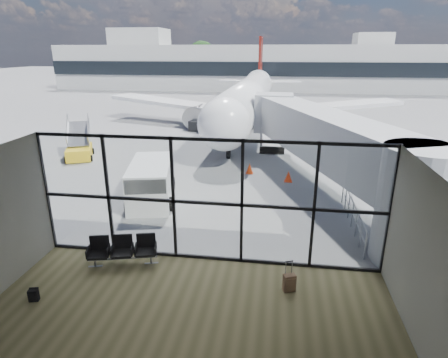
% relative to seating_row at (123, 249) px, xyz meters
% --- Properties ---
extents(ground, '(220.00, 220.00, 0.00)m').
position_rel_seating_row_xyz_m(ground, '(2.91, 40.72, -0.58)').
color(ground, slate).
rests_on(ground, ground).
extents(lounge_shell, '(12.02, 8.01, 4.51)m').
position_rel_seating_row_xyz_m(lounge_shell, '(2.91, -4.08, 2.07)').
color(lounge_shell, brown).
rests_on(lounge_shell, ground).
extents(glass_curtain_wall, '(12.10, 0.12, 4.50)m').
position_rel_seating_row_xyz_m(glass_curtain_wall, '(2.91, 0.72, 1.67)').
color(glass_curtain_wall, white).
rests_on(glass_curtain_wall, ground).
extents(jet_bridge, '(8.00, 16.50, 4.33)m').
position_rel_seating_row_xyz_m(jet_bridge, '(7.81, 7.80, 2.18)').
color(jet_bridge, '#A9ABAE').
rests_on(jet_bridge, ground).
extents(apron_railing, '(0.06, 5.46, 1.11)m').
position_rel_seating_row_xyz_m(apron_railing, '(8.51, 4.22, 0.14)').
color(apron_railing, gray).
rests_on(apron_railing, ground).
extents(far_terminal, '(80.00, 12.20, 11.00)m').
position_rel_seating_row_xyz_m(far_terminal, '(2.33, 62.70, 3.63)').
color(far_terminal, '#AEAFAA').
rests_on(far_terminal, ground).
extents(tree_0, '(4.95, 4.95, 7.12)m').
position_rel_seating_row_xyz_m(tree_0, '(-42.09, 72.72, 4.05)').
color(tree_0, '#382619').
rests_on(tree_0, ground).
extents(tree_1, '(5.61, 5.61, 8.07)m').
position_rel_seating_row_xyz_m(tree_1, '(-36.09, 72.72, 4.67)').
color(tree_1, '#382619').
rests_on(tree_1, ground).
extents(tree_2, '(6.27, 6.27, 9.03)m').
position_rel_seating_row_xyz_m(tree_2, '(-30.09, 72.72, 5.29)').
color(tree_2, '#382619').
rests_on(tree_2, ground).
extents(tree_3, '(4.95, 4.95, 7.12)m').
position_rel_seating_row_xyz_m(tree_3, '(-24.09, 72.72, 4.05)').
color(tree_3, '#382619').
rests_on(tree_3, ground).
extents(tree_4, '(5.61, 5.61, 8.07)m').
position_rel_seating_row_xyz_m(tree_4, '(-18.09, 72.72, 4.67)').
color(tree_4, '#382619').
rests_on(tree_4, ground).
extents(tree_5, '(6.27, 6.27, 9.03)m').
position_rel_seating_row_xyz_m(tree_5, '(-12.09, 72.72, 5.29)').
color(tree_5, '#382619').
rests_on(tree_5, ground).
extents(seating_row, '(2.37, 1.20, 1.05)m').
position_rel_seating_row_xyz_m(seating_row, '(0.00, 0.00, 0.00)').
color(seating_row, gray).
rests_on(seating_row, ground).
extents(backpack, '(0.31, 0.30, 0.42)m').
position_rel_seating_row_xyz_m(backpack, '(-1.85, -2.43, -0.38)').
color(backpack, black).
rests_on(backpack, ground).
extents(suitcase, '(0.43, 0.36, 1.02)m').
position_rel_seating_row_xyz_m(suitcase, '(5.79, -0.79, -0.27)').
color(suitcase, brown).
rests_on(suitcase, ground).
extents(airliner, '(29.77, 34.43, 8.87)m').
position_rel_seating_row_xyz_m(airliner, '(2.08, 27.18, 2.12)').
color(airliner, white).
rests_on(airliner, ground).
extents(service_van, '(2.91, 4.76, 1.93)m').
position_rel_seating_row_xyz_m(service_van, '(-0.92, 5.79, 0.41)').
color(service_van, white).
rests_on(service_van, ground).
extents(belt_loader, '(2.04, 3.84, 1.68)m').
position_rel_seating_row_xyz_m(belt_loader, '(-2.09, 23.65, -0.02)').
color(belt_loader, black).
rests_on(belt_loader, ground).
extents(mobile_stairs, '(2.68, 3.58, 2.29)m').
position_rel_seating_row_xyz_m(mobile_stairs, '(-8.47, 12.58, -0.03)').
color(mobile_stairs, yellow).
rests_on(mobile_stairs, ground).
extents(traffic_cone_a, '(0.45, 0.45, 0.64)m').
position_rel_seating_row_xyz_m(traffic_cone_a, '(3.57, 10.91, -0.28)').
color(traffic_cone_a, '#FF450D').
rests_on(traffic_cone_a, ground).
extents(traffic_cone_b, '(0.44, 0.44, 0.63)m').
position_rel_seating_row_xyz_m(traffic_cone_b, '(5.91, 9.72, -0.28)').
color(traffic_cone_b, '#FF380D').
rests_on(traffic_cone_b, ground).
extents(traffic_cone_c, '(0.47, 0.47, 0.67)m').
position_rel_seating_row_xyz_m(traffic_cone_c, '(7.91, 13.22, -0.26)').
color(traffic_cone_c, red).
rests_on(traffic_cone_c, ground).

